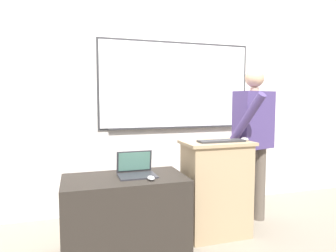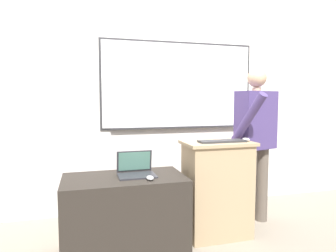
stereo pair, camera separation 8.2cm
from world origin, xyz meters
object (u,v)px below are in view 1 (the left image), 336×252
Objects in this scene: laptop at (136,169)px; wireless_keyboard at (221,141)px; lectern_podium at (216,188)px; person_presenter at (254,134)px; computer_mouse_by_keyboard at (245,139)px; side_desk at (125,215)px; computer_mouse_by_laptop at (151,178)px.

wireless_keyboard reaches higher than laptop.
lectern_podium is 0.48m from wireless_keyboard.
person_presenter is 3.67× the size of wireless_keyboard.
computer_mouse_by_keyboard is at bearing -152.99° from person_presenter.
lectern_podium is 9.45× the size of computer_mouse_by_keyboard.
wireless_keyboard is at bearing 2.62° from side_desk.
lectern_podium is at bearing 19.44° from computer_mouse_by_laptop.
computer_mouse_by_laptop is (-0.73, -0.26, 0.23)m from lectern_podium.
laptop is (0.11, 0.05, 0.40)m from side_desk.
person_presenter reaches higher than computer_mouse_by_laptop.
wireless_keyboard reaches higher than side_desk.
lectern_podium is 0.56× the size of person_presenter.
side_desk is at bearing 140.19° from computer_mouse_by_laptop.
side_desk is 1.36m from computer_mouse_by_keyboard.
wireless_keyboard is 0.82m from computer_mouse_by_laptop.
person_presenter is 0.33m from computer_mouse_by_keyboard.
person_presenter reaches higher than side_desk.
laptop reaches higher than computer_mouse_by_laptop.
laptop is 0.87m from wireless_keyboard.
person_presenter reaches higher than lectern_podium.
side_desk is 3.22× the size of laptop.
lectern_podium is at bearing 3.09° from laptop.
computer_mouse_by_laptop is (0.19, -0.16, 0.36)m from side_desk.
computer_mouse_by_keyboard is (-0.25, -0.22, -0.02)m from person_presenter.
person_presenter reaches higher than laptop.
computer_mouse_by_keyboard is at bearing -0.41° from laptop.
laptop is at bearing -176.91° from lectern_podium.
computer_mouse_by_keyboard is (0.28, -0.05, 0.49)m from lectern_podium.
lectern_podium is at bearing 169.50° from computer_mouse_by_keyboard.
person_presenter is 0.56m from wireless_keyboard.
lectern_podium is 0.81m from computer_mouse_by_laptop.
person_presenter is 5.17× the size of laptop.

